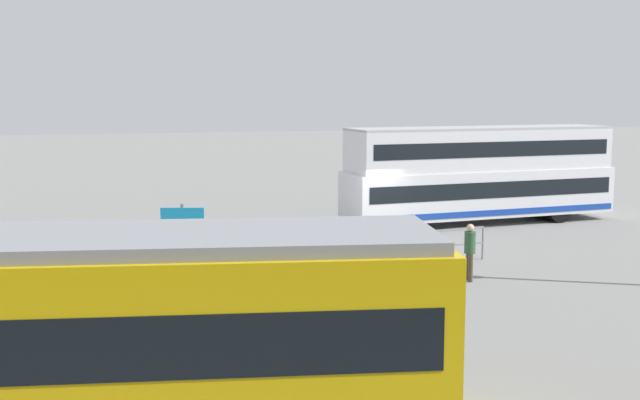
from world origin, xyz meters
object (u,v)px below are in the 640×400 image
object	(u,v)px
pedestrian_near_railing	(284,254)
info_sign	(183,228)
pedestrian_crossing	(470,248)
double_decker_bus	(480,174)

from	to	relation	value
pedestrian_near_railing	info_sign	world-z (taller)	info_sign
pedestrian_crossing	info_sign	world-z (taller)	info_sign
double_decker_bus	pedestrian_near_railing	distance (m)	13.26
double_decker_bus	info_sign	size ratio (longest dim) A/B	5.18
pedestrian_crossing	double_decker_bus	bearing A→B (deg)	-118.64
double_decker_bus	pedestrian_near_railing	bearing A→B (deg)	39.36
info_sign	pedestrian_crossing	bearing A→B (deg)	165.88
pedestrian_near_railing	pedestrian_crossing	world-z (taller)	pedestrian_near_railing
double_decker_bus	pedestrian_near_railing	xyz separation A→B (m)	(10.22, 8.38, -1.06)
double_decker_bus	info_sign	bearing A→B (deg)	28.86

